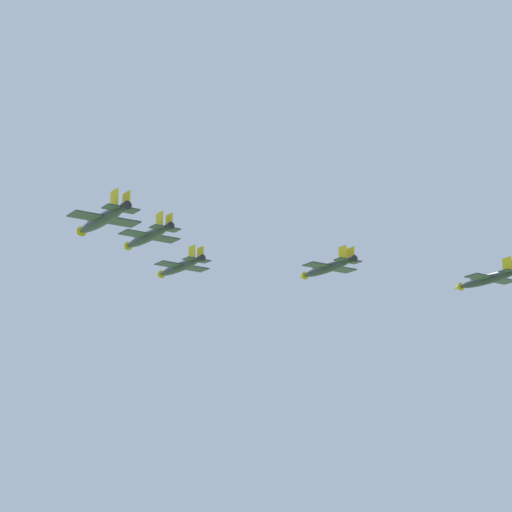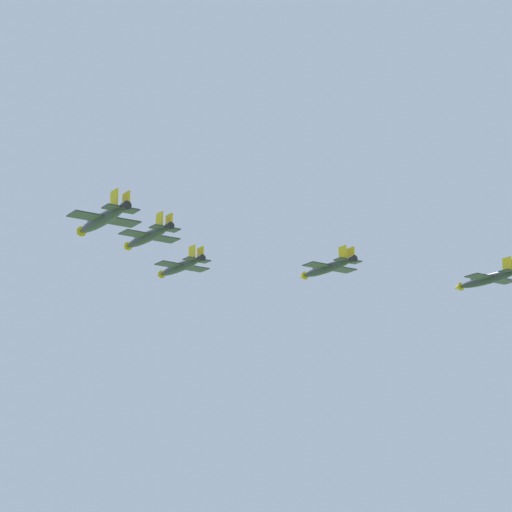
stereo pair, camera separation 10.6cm
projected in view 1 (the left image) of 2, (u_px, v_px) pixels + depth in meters
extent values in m
ellipsoid|color=#2D3338|center=(180.00, 267.00, 181.77)|extent=(3.05, 12.53, 1.60)
cone|color=gold|center=(159.00, 275.00, 187.28)|extent=(1.54, 1.75, 1.36)
ellipsoid|color=#334751|center=(172.00, 267.00, 184.11)|extent=(1.44, 2.26, 0.93)
cube|color=#2D3338|center=(182.00, 266.00, 181.26)|extent=(9.15, 3.87, 0.16)
cube|color=gold|center=(161.00, 263.00, 179.08)|extent=(0.92, 2.61, 0.19)
cube|color=gold|center=(203.00, 270.00, 183.45)|extent=(0.92, 2.61, 0.19)
cube|color=#2D3338|center=(197.00, 260.00, 177.62)|extent=(4.46, 2.44, 0.16)
cube|color=gold|center=(192.00, 253.00, 177.68)|extent=(0.42, 1.79, 2.31)
cube|color=gold|center=(200.00, 254.00, 178.56)|extent=(0.42, 1.79, 2.31)
cylinder|color=black|center=(201.00, 258.00, 176.55)|extent=(1.22, 1.01, 1.12)
ellipsoid|color=#2D3338|center=(148.00, 237.00, 157.55)|extent=(3.07, 12.09, 1.54)
cone|color=gold|center=(126.00, 247.00, 162.90)|extent=(1.50, 1.70, 1.31)
ellipsoid|color=#334751|center=(139.00, 237.00, 159.81)|extent=(1.41, 2.19, 0.90)
cube|color=#2D3338|center=(150.00, 236.00, 157.05)|extent=(8.85, 3.82, 0.15)
cube|color=gold|center=(125.00, 232.00, 154.98)|extent=(0.91, 2.52, 0.19)
cube|color=gold|center=(173.00, 240.00, 159.14)|extent=(0.91, 2.52, 0.19)
cube|color=#2D3338|center=(165.00, 228.00, 153.52)|extent=(4.32, 2.40, 0.15)
cube|color=gold|center=(159.00, 220.00, 153.58)|extent=(0.42, 1.73, 2.23)
cube|color=gold|center=(169.00, 222.00, 154.41)|extent=(0.42, 1.73, 2.23)
cylinder|color=black|center=(170.00, 226.00, 152.47)|extent=(1.18, 0.99, 1.08)
ellipsoid|color=#2D3338|center=(328.00, 268.00, 174.60)|extent=(3.23, 12.35, 1.58)
cone|color=gold|center=(302.00, 277.00, 180.09)|extent=(1.54, 1.74, 1.34)
ellipsoid|color=#334751|center=(317.00, 268.00, 176.92)|extent=(1.46, 2.24, 0.92)
cube|color=#2D3338|center=(330.00, 267.00, 174.08)|extent=(9.05, 3.96, 0.16)
cube|color=gold|center=(310.00, 264.00, 172.00)|extent=(0.95, 2.58, 0.19)
cube|color=gold|center=(350.00, 271.00, 176.19)|extent=(0.95, 2.58, 0.19)
cube|color=#2D3338|center=(348.00, 261.00, 170.45)|extent=(4.42, 2.48, 0.16)
cube|color=gold|center=(343.00, 253.00, 170.53)|extent=(0.45, 1.76, 2.28)
cube|color=gold|center=(351.00, 255.00, 171.37)|extent=(0.45, 1.76, 2.28)
cylinder|color=black|center=(353.00, 259.00, 169.38)|extent=(1.21, 1.02, 1.10)
ellipsoid|color=#2D3338|center=(102.00, 220.00, 132.55)|extent=(3.27, 12.11, 1.54)
cone|color=gold|center=(79.00, 233.00, 137.97)|extent=(1.52, 1.72, 1.31)
ellipsoid|color=#334751|center=(93.00, 220.00, 134.84)|extent=(1.45, 2.21, 0.90)
cube|color=#2D3338|center=(104.00, 219.00, 132.04)|extent=(8.89, 3.96, 0.15)
cube|color=gold|center=(74.00, 213.00, 130.02)|extent=(0.95, 2.53, 0.19)
cube|color=gold|center=(133.00, 224.00, 134.07)|extent=(0.95, 2.53, 0.19)
cube|color=#2D3338|center=(121.00, 209.00, 128.46)|extent=(4.35, 2.47, 0.15)
cube|color=gold|center=(114.00, 199.00, 128.54)|extent=(0.45, 1.73, 2.23)
cube|color=gold|center=(126.00, 201.00, 129.35)|extent=(0.45, 1.73, 2.23)
cylinder|color=black|center=(126.00, 206.00, 127.40)|extent=(1.19, 1.01, 1.08)
ellipsoid|color=#2D3338|center=(488.00, 279.00, 167.00)|extent=(3.12, 11.93, 1.52)
cone|color=gold|center=(458.00, 288.00, 172.31)|extent=(1.49, 1.68, 1.29)
ellipsoid|color=#334751|center=(476.00, 279.00, 169.25)|extent=(1.41, 2.16, 0.89)
cube|color=#2D3338|center=(491.00, 279.00, 166.51)|extent=(8.74, 3.83, 0.15)
cube|color=gold|center=(472.00, 275.00, 164.49)|extent=(0.92, 2.49, 0.18)
cube|color=gold|center=(509.00, 282.00, 168.54)|extent=(0.92, 2.49, 0.18)
cube|color=#2D3338|center=(512.00, 272.00, 163.00)|extent=(4.27, 2.39, 0.15)
cube|color=gold|center=(507.00, 265.00, 163.08)|extent=(0.43, 1.70, 2.20)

